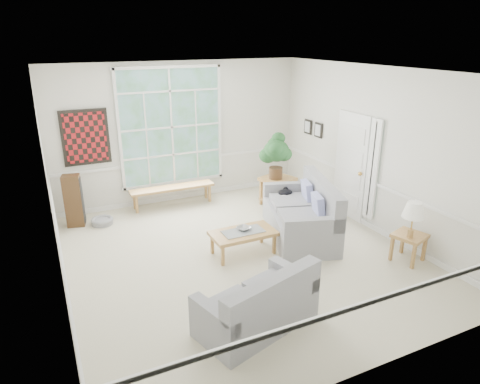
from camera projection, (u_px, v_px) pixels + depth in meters
name	position (u px, v px, depth m)	size (l,w,h in m)	color
floor	(240.00, 255.00, 7.22)	(5.50, 6.00, 0.01)	#C0B99D
ceiling	(240.00, 71.00, 6.18)	(5.50, 6.00, 0.02)	white
wall_back	(180.00, 133.00, 9.24)	(5.50, 0.02, 3.00)	silver
wall_front	(372.00, 253.00, 4.15)	(5.50, 0.02, 3.00)	silver
wall_left	(50.00, 197.00, 5.59)	(0.02, 6.00, 3.00)	silver
wall_right	(376.00, 151.00, 7.80)	(0.02, 6.00, 3.00)	silver
window_back	(172.00, 127.00, 9.07)	(2.30, 0.08, 2.40)	white
entry_door	(350.00, 166.00, 8.45)	(0.08, 0.90, 2.10)	white
door_sidelight	(373.00, 170.00, 7.88)	(0.08, 0.26, 1.90)	white
wall_art	(86.00, 137.00, 8.38)	(0.90, 0.06, 1.10)	#5B1113
wall_frame_near	(318.00, 130.00, 9.25)	(0.04, 0.26, 0.32)	black
wall_frame_far	(308.00, 127.00, 9.59)	(0.04, 0.26, 0.32)	black
loveseat_right	(300.00, 209.00, 7.72)	(1.01, 1.95, 1.05)	gray
loveseat_front	(256.00, 297.00, 5.33)	(1.52, 0.78, 0.82)	gray
coffee_table	(243.00, 243.00, 7.20)	(1.08, 0.59, 0.40)	#AC7D43
pewter_bowl	(244.00, 228.00, 7.19)	(0.27, 0.27, 0.07)	#959599
window_bench	(173.00, 196.00, 9.25)	(1.81, 0.35, 0.42)	#AC7D43
end_table	(277.00, 191.00, 9.26)	(0.62, 0.62, 0.62)	#AC7D43
houseplant	(276.00, 156.00, 8.92)	(0.58, 0.58, 0.99)	#1F4C23
side_table	(408.00, 247.00, 6.96)	(0.47, 0.47, 0.47)	#AC7D43
table_lamp	(412.00, 220.00, 6.69)	(0.34, 0.34, 0.59)	white
pet_bed	(102.00, 221.00, 8.37)	(0.43, 0.43, 0.13)	gray
floor_speaker	(74.00, 201.00, 8.16)	(0.32, 0.25, 1.02)	#422A16
cat	(285.00, 192.00, 8.32)	(0.30, 0.21, 0.14)	black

